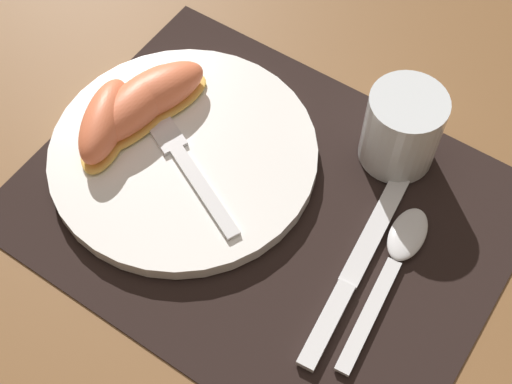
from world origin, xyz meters
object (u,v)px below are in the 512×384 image
object	(u,v)px
citrus_wedge_0	(154,94)
citrus_wedge_2	(105,122)
juice_glass	(401,132)
knife	(354,270)
plate	(183,154)
fork	(180,155)
citrus_wedge_1	(137,105)
spoon	(398,255)

from	to	relation	value
citrus_wedge_0	citrus_wedge_2	bearing A→B (deg)	-107.12
juice_glass	citrus_wedge_2	distance (m)	0.29
knife	citrus_wedge_0	bearing A→B (deg)	170.36
plate	fork	bearing A→B (deg)	-70.03
plate	citrus_wedge_0	distance (m)	0.07
citrus_wedge_1	plate	bearing A→B (deg)	-8.33
plate	spoon	bearing A→B (deg)	5.32
knife	citrus_wedge_2	world-z (taller)	citrus_wedge_2
plate	spoon	size ratio (longest dim) A/B	1.48
knife	spoon	xyz separation A→B (m)	(0.03, 0.04, 0.00)
spoon	citrus_wedge_1	distance (m)	0.30
juice_glass	citrus_wedge_0	world-z (taller)	juice_glass
spoon	citrus_wedge_0	size ratio (longest dim) A/B	1.40
fork	juice_glass	bearing A→B (deg)	37.62
citrus_wedge_0	knife	bearing A→B (deg)	-9.64
knife	fork	bearing A→B (deg)	178.25
fork	citrus_wedge_2	xyz separation A→B (m)	(-0.08, -0.02, 0.02)
knife	citrus_wedge_0	world-z (taller)	citrus_wedge_0
fork	citrus_wedge_1	xyz separation A→B (m)	(-0.07, 0.02, 0.01)
plate	knife	size ratio (longest dim) A/B	1.23
knife	citrus_wedge_2	bearing A→B (deg)	-177.57
fork	citrus_wedge_2	distance (m)	0.08
plate	knife	distance (m)	0.21
fork	citrus_wedge_0	xyz separation A→B (m)	(-0.06, 0.04, 0.01)
knife	citrus_wedge_2	size ratio (longest dim) A/B	1.89
citrus_wedge_0	citrus_wedge_1	world-z (taller)	same
juice_glass	citrus_wedge_1	size ratio (longest dim) A/B	0.62
juice_glass	citrus_wedge_1	bearing A→B (deg)	-154.02
plate	spoon	xyz separation A→B (m)	(0.23, 0.02, -0.00)
plate	juice_glass	xyz separation A→B (m)	(0.18, 0.13, 0.03)
spoon	citrus_wedge_2	world-z (taller)	citrus_wedge_2
plate	citrus_wedge_2	size ratio (longest dim) A/B	2.33
juice_glass	citrus_wedge_2	size ratio (longest dim) A/B	0.73
knife	fork	size ratio (longest dim) A/B	1.25
plate	juice_glass	distance (m)	0.22
juice_glass	citrus_wedge_2	bearing A→B (deg)	-148.89
citrus_wedge_0	juice_glass	bearing A→B (deg)	22.04
juice_glass	citrus_wedge_0	size ratio (longest dim) A/B	0.65
citrus_wedge_0	spoon	bearing A→B (deg)	-1.85
plate	knife	bearing A→B (deg)	-3.83
juice_glass	fork	bearing A→B (deg)	-142.38
fork	citrus_wedge_2	world-z (taller)	citrus_wedge_2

